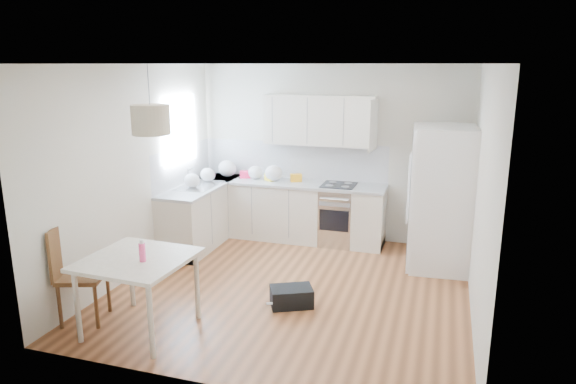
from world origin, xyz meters
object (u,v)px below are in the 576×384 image
Objects in this scene: dining_table at (138,266)px; dining_chair at (82,274)px; gym_bag at (291,296)px; refrigerator at (442,198)px.

dining_table is 0.72m from dining_chair.
gym_bag is (1.33, 0.99, -0.60)m from dining_table.
dining_table is at bearing -17.92° from dining_chair.
dining_chair is at bearing -179.99° from gym_bag.
gym_bag is at bearing -135.42° from refrigerator.
gym_bag is at bearing 39.38° from dining_table.
refrigerator is 4.01m from dining_table.
refrigerator is at bearing 46.38° from dining_table.
refrigerator reaches higher than gym_bag.
refrigerator reaches higher than dining_chair.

